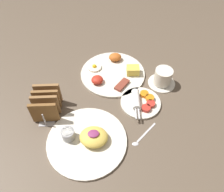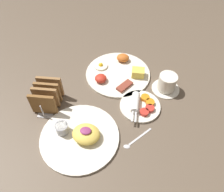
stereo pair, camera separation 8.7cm
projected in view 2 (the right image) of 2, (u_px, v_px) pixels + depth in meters
The scene contains 7 objects.
ground_plane at pixel (94, 109), 0.88m from camera, with size 3.00×3.00×0.00m, color brown.
plate_breakfast at pixel (118, 73), 1.01m from camera, with size 0.30×0.30×0.05m.
plate_condiments at pixel (140, 105), 0.88m from camera, with size 0.17×0.18×0.04m.
plate_foreground at pixel (80, 135), 0.79m from camera, with size 0.29×0.29×0.06m.
toast_rack at pixel (47, 96), 0.87m from camera, with size 0.10×0.15×0.10m.
coffee_cup at pixel (167, 83), 0.93m from camera, with size 0.12×0.12×0.08m.
teaspoon at pixel (134, 141), 0.79m from camera, with size 0.10×0.09×0.01m.
Camera 2 is at (0.13, -0.52, 0.71)m, focal length 35.00 mm.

